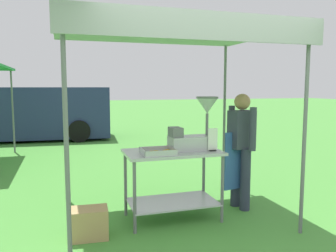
# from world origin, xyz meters

# --- Properties ---
(ground_plane) EXTENTS (70.00, 70.00, 0.00)m
(ground_plane) POSITION_xyz_m (0.00, 6.00, 0.00)
(ground_plane) COLOR #478E38
(stall_canopy) EXTENTS (2.80, 2.21, 2.43)m
(stall_canopy) POSITION_xyz_m (-0.19, 1.33, 2.34)
(stall_canopy) COLOR slate
(stall_canopy) RESTS_ON ground
(donut_cart) EXTENTS (1.22, 0.69, 0.89)m
(donut_cart) POSITION_xyz_m (-0.19, 1.23, 0.64)
(donut_cart) COLOR #B7B7BC
(donut_cart) RESTS_ON ground
(donut_tray) EXTENTS (0.39, 0.33, 0.07)m
(donut_tray) POSITION_xyz_m (-0.42, 1.07, 0.92)
(donut_tray) COLOR #B7B7BC
(donut_tray) RESTS_ON donut_cart
(donut_fryer) EXTENTS (0.64, 0.28, 0.68)m
(donut_fryer) POSITION_xyz_m (0.12, 1.23, 1.16)
(donut_fryer) COLOR #B7B7BC
(donut_fryer) RESTS_ON donut_cart
(menu_sign) EXTENTS (0.13, 0.05, 0.29)m
(menu_sign) POSITION_xyz_m (0.30, 1.07, 1.02)
(menu_sign) COLOR black
(menu_sign) RESTS_ON donut_cart
(vendor) EXTENTS (0.46, 0.54, 1.61)m
(vendor) POSITION_xyz_m (0.85, 1.33, 0.90)
(vendor) COLOR #2D3347
(vendor) RESTS_ON ground
(supply_crate) EXTENTS (0.44, 0.31, 0.34)m
(supply_crate) POSITION_xyz_m (-1.26, 0.97, 0.17)
(supply_crate) COLOR tan
(supply_crate) RESTS_ON ground
(van_navy) EXTENTS (5.12, 2.37, 1.69)m
(van_navy) POSITION_xyz_m (-2.49, 9.02, 0.88)
(van_navy) COLOR navy
(van_navy) RESTS_ON ground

